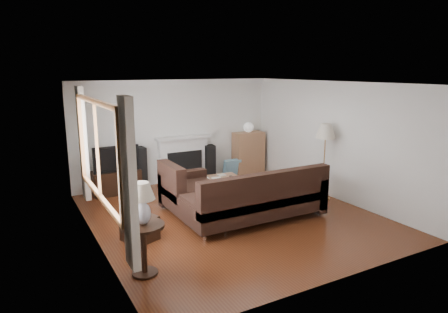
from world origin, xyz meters
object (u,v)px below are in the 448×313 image
bookshelf (248,153)px  side_table (144,249)px  coffee_table (215,187)px  floor_lamp (324,162)px  sectional_sofa (255,196)px  tv_stand (116,182)px

bookshelf → side_table: bearing=-136.7°
coffee_table → floor_lamp: floor_lamp is taller
bookshelf → coffee_table: bearing=-142.0°
sectional_sofa → floor_lamp: (1.96, 0.33, 0.35)m
tv_stand → sectional_sofa: (1.82, -2.89, 0.20)m
tv_stand → coffee_table: tv_stand is taller
tv_stand → floor_lamp: bearing=-34.0°
sectional_sofa → coffee_table: bearing=89.7°
coffee_table → side_table: (-2.41, -2.56, 0.15)m
floor_lamp → side_table: (-4.37, -1.29, -0.45)m
bookshelf → floor_lamp: size_ratio=0.69×
sectional_sofa → coffee_table: sectional_sofa is taller
sectional_sofa → side_table: (-2.41, -0.96, -0.10)m
coffee_table → floor_lamp: size_ratio=0.67×
sectional_sofa → side_table: sectional_sofa is taller
bookshelf → floor_lamp: bearing=-84.4°
bookshelf → side_table: 5.66m
coffee_table → floor_lamp: (1.96, -1.27, 0.60)m
coffee_table → sectional_sofa: bearing=-85.5°
bookshelf → tv_stand: bearing=-179.3°
side_table → bookshelf: bearing=43.3°
bookshelf → floor_lamp: 2.62m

